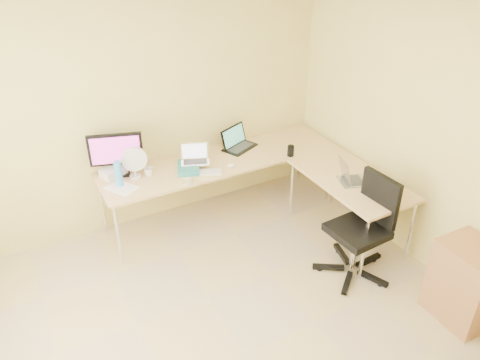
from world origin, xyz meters
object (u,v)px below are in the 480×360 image
office_chair (357,230)px  monitor (116,154)px  desk_return (347,208)px  laptop_black (240,138)px  laptop_return (354,173)px  cabinet (467,283)px  laptop_center (195,154)px  keyboard (201,172)px  desk_fan (134,163)px  mug (149,172)px  desk_main (222,188)px  water_bottle (118,174)px

office_chair → monitor: bearing=132.4°
desk_return → laptop_black: bearing=120.5°
laptop_return → cabinet: size_ratio=0.43×
laptop_center → keyboard: 0.21m
desk_fan → mug: bearing=-5.8°
desk_main → desk_return: size_ratio=2.04×
keyboard → mug: (-0.48, 0.20, 0.04)m
keyboard → desk_fan: bearing=-177.8°
laptop_black → keyboard: bearing=-177.2°
desk_return → mug: 2.10m
monitor → water_bottle: monitor is taller
keyboard → office_chair: 1.66m
monitor → laptop_return: 2.37m
desk_main → laptop_black: 0.59m
desk_main → cabinet: size_ratio=3.65×
water_bottle → office_chair: (1.80, -1.46, -0.36)m
office_chair → cabinet: 1.00m
desk_return → cabinet: desk_return is taller
laptop_center → water_bottle: water_bottle is taller
keyboard → laptop_return: (1.26, -0.89, 0.09)m
keyboard → mug: mug is taller
cabinet → laptop_black: bearing=109.5°
laptop_center → water_bottle: (-0.81, -0.01, -0.01)m
keyboard → water_bottle: water_bottle is taller
laptop_center → laptop_return: size_ratio=0.95×
laptop_black → keyboard: laptop_black is taller
desk_main → office_chair: size_ratio=2.59×
mug → laptop_return: bearing=-31.9°
laptop_center → office_chair: size_ratio=0.29×
monitor → office_chair: (1.74, -1.69, -0.46)m
desk_fan → office_chair: 2.27m
cabinet → mug: bearing=130.4°
water_bottle → office_chair: office_chair is taller
laptop_center → water_bottle: size_ratio=1.10×
keyboard → office_chair: office_chair is taller
water_bottle → cabinet: water_bottle is taller
desk_main → water_bottle: (-1.13, -0.03, 0.50)m
laptop_center → office_chair: 1.80m
monitor → laptop_black: (1.37, -0.06, -0.11)m
desk_main → cabinet: desk_main is taller
monitor → office_chair: 2.47m
desk_main → office_chair: bearing=-65.8°
desk_fan → laptop_return: desk_fan is taller
laptop_center → laptop_black: (0.62, 0.16, -0.02)m
laptop_return → office_chair: (-0.27, -0.42, -0.33)m
desk_return → water_bottle: (-2.10, 0.97, 0.50)m
laptop_black → office_chair: 1.70m
desk_main → desk_return: (0.98, -1.00, 0.00)m
laptop_center → mug: 0.51m
desk_return → desk_fan: size_ratio=4.06×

